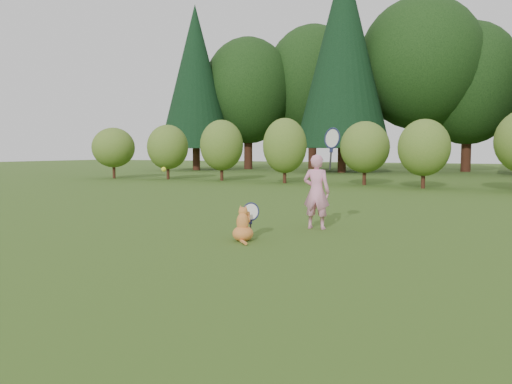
% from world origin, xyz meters
% --- Properties ---
extents(ground, '(100.00, 100.00, 0.00)m').
position_xyz_m(ground, '(0.00, 0.00, 0.00)').
color(ground, '#2A4914').
rests_on(ground, ground).
extents(shrub_row, '(28.00, 3.00, 2.80)m').
position_xyz_m(shrub_row, '(0.00, 13.00, 1.40)').
color(shrub_row, '#456B21').
rests_on(shrub_row, ground).
extents(woodland_backdrop, '(48.00, 10.00, 15.00)m').
position_xyz_m(woodland_backdrop, '(0.00, 23.00, 7.50)').
color(woodland_backdrop, black).
rests_on(woodland_backdrop, ground).
extents(child, '(0.72, 0.42, 1.92)m').
position_xyz_m(child, '(0.80, 1.94, 0.67)').
color(child, pink).
rests_on(child, ground).
extents(cat, '(0.48, 0.81, 0.70)m').
position_xyz_m(cat, '(0.20, 0.38, 0.27)').
color(cat, orange).
rests_on(cat, ground).
extents(tennis_ball, '(0.08, 0.08, 0.08)m').
position_xyz_m(tennis_ball, '(-1.17, 0.27, 1.05)').
color(tennis_ball, '#CCD919').
rests_on(tennis_ball, ground).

